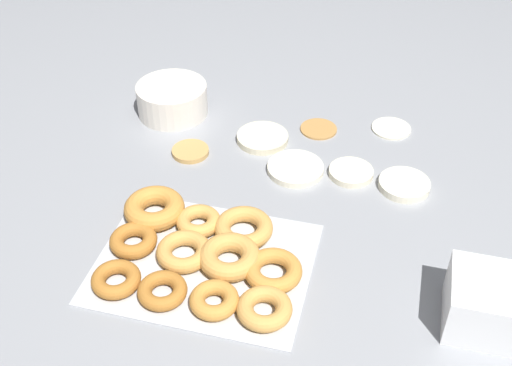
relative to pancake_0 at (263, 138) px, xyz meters
name	(u,v)px	position (x,y,z in m)	size (l,w,h in m)	color
ground_plane	(285,180)	(0.08, -0.13, -0.01)	(3.00, 3.00, 0.00)	gray
pancake_0	(263,138)	(0.00, 0.00, 0.00)	(0.12, 0.12, 0.02)	beige
pancake_1	(295,168)	(0.09, -0.09, 0.00)	(0.12, 0.12, 0.01)	silver
pancake_2	(351,172)	(0.21, -0.07, 0.00)	(0.09, 0.09, 0.01)	beige
pancake_3	(319,128)	(0.11, 0.07, 0.00)	(0.08, 0.08, 0.01)	#B27F42
pancake_4	(391,128)	(0.28, 0.12, 0.00)	(0.09, 0.09, 0.01)	silver
pancake_5	(190,151)	(-0.14, -0.09, 0.00)	(0.08, 0.08, 0.01)	tan
pancake_6	(404,185)	(0.32, -0.09, 0.00)	(0.10, 0.10, 0.02)	silver
donut_tray	(201,253)	(-0.02, -0.39, 0.01)	(0.38, 0.30, 0.04)	silver
batter_bowl	(172,99)	(-0.23, 0.06, 0.03)	(0.16, 0.16, 0.07)	silver
container_stack	(492,305)	(0.47, -0.41, 0.04)	(0.14, 0.12, 0.09)	white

